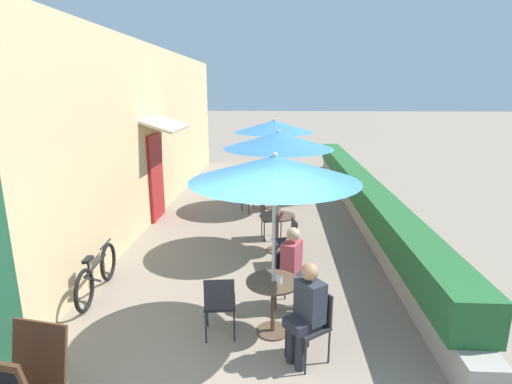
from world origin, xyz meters
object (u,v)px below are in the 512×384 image
patio_table_near (273,297)px  cafe_chair_mid_right (268,216)px  seated_patron_near_back (295,265)px  coffee_cup_near (279,280)px  coffee_cup_mid (281,215)px  bicycle_leaning (97,274)px  seated_patron_near_right (306,309)px  patio_umbrella_mid (278,140)px  menu_board (23,384)px  patio_table_far (273,190)px  patio_table_mid (277,226)px  cafe_chair_mid_left (288,239)px  cafe_chair_far_right (253,194)px  cafe_chair_far_left (292,186)px  cafe_chair_near_left (220,302)px  cafe_chair_near_back (287,274)px  cafe_chair_near_right (313,320)px  patio_umbrella_near (275,169)px  coffee_cup_far (267,180)px  patio_umbrella_far (274,126)px

patio_table_near → cafe_chair_mid_right: bearing=92.6°
patio_table_near → seated_patron_near_back: bearing=64.0°
coffee_cup_near → coffee_cup_mid: 2.73m
bicycle_leaning → seated_patron_near_right: bearing=-28.7°
patio_table_near → bicycle_leaning: patio_table_near is taller
patio_umbrella_mid → menu_board: patio_umbrella_mid is taller
patio_table_far → seated_patron_near_back: bearing=-85.8°
patio_table_mid → cafe_chair_mid_left: (0.20, -0.67, 0.00)m
cafe_chair_mid_left → cafe_chair_far_right: (-0.85, 3.21, 0.00)m
coffee_cup_near → cafe_chair_mid_left: (0.17, 2.17, -0.27)m
patio_umbrella_mid → patio_table_far: (-0.11, 2.99, -1.70)m
seated_patron_near_back → coffee_cup_mid: bearing=-151.9°
seated_patron_near_back → menu_board: (-2.62, -2.29, -0.22)m
bicycle_leaning → cafe_chair_far_left: bearing=54.8°
patio_table_far → cafe_chair_mid_left: bearing=-85.0°
seated_patron_near_back → cafe_chair_near_left: bearing=-28.4°
cafe_chair_near_back → patio_umbrella_mid: (-0.16, 2.12, 1.70)m
patio_umbrella_mid → cafe_chair_far_left: patio_umbrella_mid is taller
seated_patron_near_back → cafe_chair_far_left: (0.16, 5.61, -0.17)m
cafe_chair_far_right → cafe_chair_near_right: bearing=-113.5°
patio_umbrella_near → cafe_chair_mid_right: size_ratio=2.78×
cafe_chair_far_left → cafe_chair_far_right: bearing=6.3°
menu_board → coffee_cup_far: bearing=84.0°
cafe_chair_mid_left → patio_table_far: (-0.32, 3.66, -0.00)m
patio_table_mid → bicycle_leaning: 3.41m
cafe_chair_mid_left → patio_umbrella_far: patio_umbrella_far is taller
bicycle_leaning → patio_umbrella_mid: bearing=30.2°
cafe_chair_far_right → menu_board: (-1.71, -7.00, -0.05)m
cafe_chair_far_left → menu_board: size_ratio=0.92×
patio_table_near → seated_patron_near_right: 0.72m
seated_patron_near_back → patio_table_near: bearing=-2.9°
cafe_chair_mid_right → menu_board: (-2.15, -5.13, -0.05)m
patio_table_mid → cafe_chair_far_right: 2.62m
coffee_cup_far → bicycle_leaning: 5.50m
cafe_chair_far_left → cafe_chair_far_right: same height
cafe_chair_near_back → coffee_cup_near: (-0.12, -0.72, 0.27)m
seated_patron_near_back → bicycle_leaning: seated_patron_near_back is taller
patio_table_near → coffee_cup_near: size_ratio=8.27×
coffee_cup_mid → coffee_cup_near: bearing=-91.0°
patio_umbrella_far → patio_table_near: bearing=-89.3°
cafe_chair_near_right → coffee_cup_far: size_ratio=9.67×
cafe_chair_near_back → patio_umbrella_mid: size_ratio=0.36×
seated_patron_near_right → seated_patron_near_back: 1.20m
patio_table_mid → patio_umbrella_near: bearing=-90.9°
patio_umbrella_far → cafe_chair_far_right: patio_umbrella_far is taller
coffee_cup_near → coffee_cup_mid: same height
cafe_chair_near_back → coffee_cup_mid: size_ratio=9.67×
cafe_chair_near_right → coffee_cup_far: bearing=-30.4°
cafe_chair_mid_left → coffee_cup_mid: bearing=1.8°
bicycle_leaning → coffee_cup_far: bearing=58.4°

